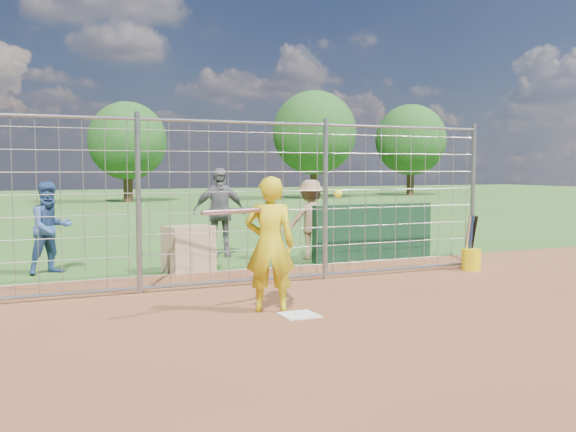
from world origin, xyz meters
name	(u,v)px	position (x,y,z in m)	size (l,w,h in m)	color
ground	(292,313)	(0.00, 0.00, 0.00)	(100.00, 100.00, 0.00)	#2D591E
infield_dirt	(443,386)	(0.00, -3.00, 0.01)	(18.00, 18.00, 0.00)	brown
home_plate	(299,315)	(0.00, -0.20, 0.01)	(0.43, 0.43, 0.02)	silver
dugout_wall	(373,232)	(3.40, 3.60, 0.55)	(2.60, 0.20, 1.10)	#11381E
batter	(270,244)	(-0.23, 0.17, 0.85)	(0.62, 0.41, 1.70)	gold
bystander_a	(50,228)	(-2.53, 4.42, 0.79)	(0.77, 0.60, 1.58)	navy
bystander_b	(219,212)	(0.77, 5.31, 0.91)	(1.07, 0.45, 1.83)	#5B5C60
bystander_c	(311,220)	(2.31, 4.17, 0.79)	(1.02, 0.59, 1.58)	#8F6F4E
equipment_bin	(189,249)	(-0.31, 3.69, 0.40)	(0.80, 0.55, 0.80)	tan
equipment_in_play	(259,207)	(-0.46, -0.03, 1.34)	(1.82, 0.37, 0.28)	silver
bucket_with_bats	(471,256)	(4.28, 1.76, 0.25)	(0.34, 0.34, 0.98)	yellow
backstop_fence	(238,204)	(0.00, 2.00, 1.26)	(9.08, 0.08, 2.60)	gray
tree_line	(129,133)	(3.13, 28.13, 3.71)	(44.66, 6.72, 6.48)	#3F2B19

